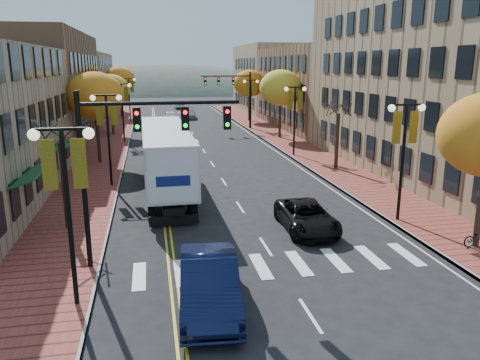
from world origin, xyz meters
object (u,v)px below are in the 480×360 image
bicycle (479,237)px  navy_sedan (209,283)px  semi_truck (165,152)px  black_suv (307,216)px

bicycle → navy_sedan: bearing=99.0°
navy_sedan → bicycle: navy_sedan is taller
semi_truck → navy_sedan: semi_truck is taller
navy_sedan → bicycle: bearing=17.6°
semi_truck → bicycle: semi_truck is taller
semi_truck → bicycle: bearing=-46.0°
black_suv → bicycle: bearing=-28.6°
black_suv → bicycle: size_ratio=3.23×
semi_truck → bicycle: 18.62m
black_suv → navy_sedan: bearing=-129.1°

